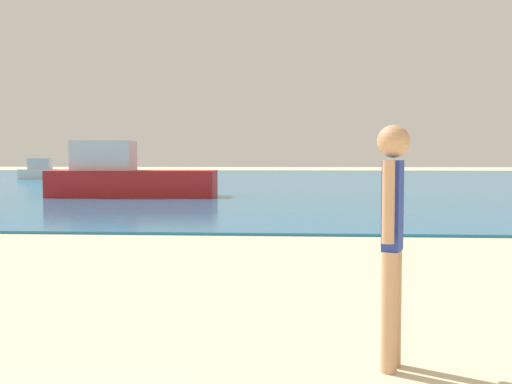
{
  "coord_description": "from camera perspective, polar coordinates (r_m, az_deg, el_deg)",
  "views": [
    {
      "loc": [
        0.87,
        -1.02,
        1.5
      ],
      "look_at": [
        0.47,
        5.26,
        1.15
      ],
      "focal_mm": 42.49,
      "sensor_mm": 36.0,
      "label": 1
    }
  ],
  "objects": [
    {
      "name": "water",
      "position": [
        41.6,
        2.5,
        1.18
      ],
      "size": [
        160.0,
        60.0,
        0.06
      ],
      "primitive_type": "cube",
      "color": "#1E6B9E",
      "rests_on": "ground"
    },
    {
      "name": "person_standing",
      "position": [
        4.37,
        12.72,
        -3.64
      ],
      "size": [
        0.23,
        0.38,
        1.73
      ],
      "rotation": [
        0.0,
        0.0,
        4.37
      ],
      "color": "tan",
      "rests_on": "ground"
    },
    {
      "name": "boat_near",
      "position": [
        23.17,
        -12.06,
        1.36
      ],
      "size": [
        6.2,
        2.17,
        2.09
      ],
      "rotation": [
        0.0,
        0.0,
        0.03
      ],
      "color": "red",
      "rests_on": "water"
    },
    {
      "name": "boat_far",
      "position": [
        44.4,
        -18.93,
        1.81
      ],
      "size": [
        4.31,
        1.8,
        1.42
      ],
      "rotation": [
        0.0,
        0.0,
        0.11
      ],
      "color": "white",
      "rests_on": "water"
    }
  ]
}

